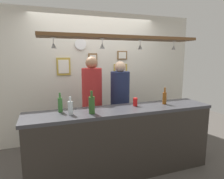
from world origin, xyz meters
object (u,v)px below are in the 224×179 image
bottle_beer_green_import (60,104)px  picture_frame_lower_pair (120,68)px  drink_can (135,102)px  picture_frame_crest (93,60)px  bottle_champagne_green (92,105)px  wall_clock (81,44)px  person_middle_navy_shirt (120,98)px  bottle_beer_amber_tall (165,98)px  picture_frame_caricature (64,67)px  picture_frame_upper_small (122,55)px  bottle_soda_clear (70,107)px  person_left_red_shirt (92,97)px

bottle_beer_green_import → picture_frame_lower_pair: (1.38, 1.28, 0.38)m
drink_can → picture_frame_lower_pair: bearing=77.3°
picture_frame_crest → bottle_champagne_green: bearing=-105.0°
bottle_beer_green_import → bottle_champagne_green: bearing=-29.1°
wall_clock → person_middle_navy_shirt: bearing=-51.1°
bottle_beer_amber_tall → picture_frame_crest: bearing=119.9°
picture_frame_crest → picture_frame_caricature: bearing=180.0°
bottle_beer_green_import → picture_frame_crest: picture_frame_crest is taller
picture_frame_caricature → picture_frame_lower_pair: picture_frame_caricature is taller
bottle_beer_amber_tall → bottle_beer_green_import: 1.57m
picture_frame_crest → picture_frame_upper_small: bearing=0.0°
bottle_beer_green_import → picture_frame_caricature: bearing=81.4°
picture_frame_crest → wall_clock: size_ratio=1.18×
bottle_champagne_green → picture_frame_upper_small: size_ratio=1.36×
bottle_champagne_green → picture_frame_upper_small: picture_frame_upper_small is taller
picture_frame_upper_small → picture_frame_lower_pair: bearing=180.0°
bottle_soda_clear → wall_clock: wall_clock is taller
bottle_champagne_green → picture_frame_upper_small: bearing=55.1°
drink_can → bottle_beer_green_import: bearing=177.7°
person_middle_navy_shirt → drink_can: (-0.01, -0.63, 0.06)m
picture_frame_upper_small → wall_clock: (-0.89, -0.01, 0.21)m
bottle_beer_amber_tall → wall_clock: size_ratio=1.18×
person_middle_navy_shirt → picture_frame_crest: 1.01m
bottle_champagne_green → person_middle_navy_shirt: bearing=48.0°
bottle_beer_amber_tall → bottle_champagne_green: 1.19m
bottle_beer_amber_tall → person_middle_navy_shirt: bearing=125.1°
person_left_red_shirt → person_middle_navy_shirt: person_left_red_shirt is taller
picture_frame_caricature → person_left_red_shirt: bearing=-61.2°
bottle_champagne_green → picture_frame_crest: 1.64m
wall_clock → person_left_red_shirt: bearing=-86.3°
picture_frame_lower_pair → bottle_soda_clear: bearing=-131.4°
bottle_beer_amber_tall → bottle_soda_clear: bearing=-177.3°
picture_frame_caricature → picture_frame_upper_small: (1.23, 0.00, 0.22)m
bottle_champagne_green → picture_frame_lower_pair: picture_frame_lower_pair is taller
bottle_beer_green_import → bottle_soda_clear: size_ratio=1.13×
person_left_red_shirt → drink_can: (0.51, -0.63, 0.01)m
bottle_beer_green_import → drink_can: size_ratio=2.13×
picture_frame_lower_pair → picture_frame_upper_small: (0.04, 0.00, 0.27)m
person_left_red_shirt → bottle_champagne_green: size_ratio=5.72×
person_left_red_shirt → picture_frame_lower_pair: (0.80, 0.70, 0.43)m
person_middle_navy_shirt → picture_frame_upper_small: size_ratio=7.43×
person_middle_navy_shirt → bottle_beer_green_import: person_middle_navy_shirt is taller
bottle_soda_clear → picture_frame_crest: 1.69m
picture_frame_caricature → picture_frame_crest: size_ratio=1.31×
bottle_soda_clear → picture_frame_crest: bearing=65.2°
bottle_champagne_green → drink_can: 0.73m
person_middle_navy_shirt → bottle_beer_green_import: 1.24m
bottle_champagne_green → wall_clock: size_ratio=1.36×
picture_frame_crest → person_left_red_shirt: bearing=-105.9°
person_middle_navy_shirt → picture_frame_crest: picture_frame_crest is taller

